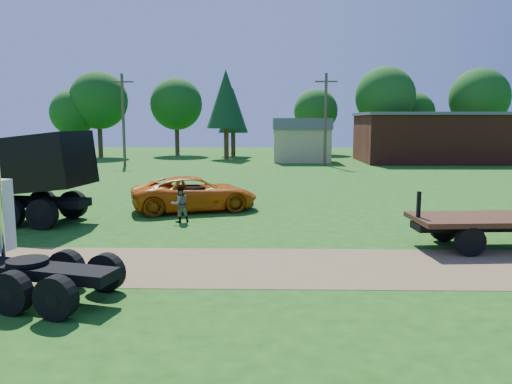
{
  "coord_description": "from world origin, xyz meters",
  "views": [
    {
      "loc": [
        0.18,
        -14.63,
        4.36
      ],
      "look_at": [
        -0.22,
        4.8,
        1.6
      ],
      "focal_mm": 35.0,
      "sensor_mm": 36.0,
      "label": 1
    }
  ],
  "objects": [
    {
      "name": "spectator_b",
      "position": [
        -3.57,
        6.67,
        0.8
      ],
      "size": [
        0.97,
        0.9,
        1.6
      ],
      "primitive_type": "imported",
      "rotation": [
        0.0,
        0.0,
        3.65
      ],
      "color": "#999999",
      "rests_on": "ground"
    },
    {
      "name": "tree_row",
      "position": [
        3.45,
        49.48,
        6.67
      ],
      "size": [
        57.0,
        15.4,
        11.29
      ],
      "color": "#322314",
      "rests_on": "ground"
    },
    {
      "name": "orange_pickup",
      "position": [
        -3.32,
        9.53,
        0.85
      ],
      "size": [
        6.66,
        4.57,
        1.69
      ],
      "primitive_type": "imported",
      "rotation": [
        0.0,
        0.0,
        1.89
      ],
      "color": "#CB5D09",
      "rests_on": "ground"
    },
    {
      "name": "utility_poles",
      "position": [
        6.0,
        35.0,
        4.71
      ],
      "size": [
        42.2,
        0.28,
        9.0
      ],
      "color": "#4A402A",
      "rests_on": "ground"
    },
    {
      "name": "dirt_track",
      "position": [
        0.0,
        0.0,
        0.01
      ],
      "size": [
        120.0,
        4.2,
        0.01
      ],
      "primitive_type": "cube",
      "color": "brown",
      "rests_on": "ground"
    },
    {
      "name": "ground",
      "position": [
        0.0,
        0.0,
        0.0
      ],
      "size": [
        140.0,
        140.0,
        0.0
      ],
      "primitive_type": "plane",
      "color": "#1C4A10",
      "rests_on": "ground"
    },
    {
      "name": "brick_building",
      "position": [
        18.0,
        40.0,
        2.66
      ],
      "size": [
        15.4,
        10.4,
        5.3
      ],
      "color": "maroon",
      "rests_on": "ground"
    },
    {
      "name": "tan_shed",
      "position": [
        4.0,
        40.0,
        2.42
      ],
      "size": [
        6.2,
        5.4,
        4.7
      ],
      "color": "tan",
      "rests_on": "ground"
    }
  ]
}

